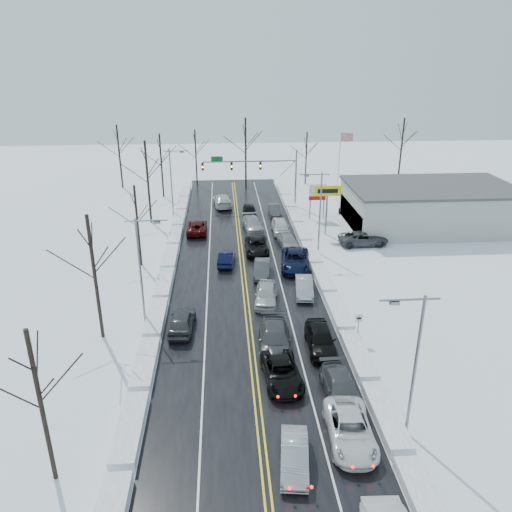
{
  "coord_description": "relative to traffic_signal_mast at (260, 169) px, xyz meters",
  "views": [
    {
      "loc": [
        -1.87,
        -40.38,
        20.81
      ],
      "look_at": [
        1.18,
        3.56,
        2.5
      ],
      "focal_mm": 35.0,
      "sensor_mm": 36.0,
      "label": 1
    }
  ],
  "objects": [
    {
      "name": "queued_car_11",
      "position": [
        1.95,
        -42.58,
        -5.48
      ],
      "size": [
        2.28,
        5.16,
        1.47
      ],
      "primitive_type": "imported",
      "rotation": [
        0.0,
        0.0,
        0.04
      ],
      "color": "#44474A",
      "rests_on": "ground"
    },
    {
      "name": "streetlight_nw",
      "position": [
        -11.74,
        -3.99,
        -0.17
      ],
      "size": [
        3.2,
        0.25,
        9.0
      ],
      "color": "slate",
      "rests_on": "ground"
    },
    {
      "name": "flagpole",
      "position": [
        11.72,
        2.01,
        0.45
      ],
      "size": [
        1.87,
        1.2,
        10.0
      ],
      "color": "silver",
      "rests_on": "ground"
    },
    {
      "name": "queued_car_17",
      "position": [
        1.66,
        -4.08,
        -5.48
      ],
      "size": [
        1.51,
        4.26,
        1.4
      ],
      "primitive_type": "imported",
      "rotation": [
        0.0,
        0.0,
        -0.01
      ],
      "color": "#404346",
      "rests_on": "ground"
    },
    {
      "name": "streetlight_sw",
      "position": [
        -11.74,
        -31.99,
        -0.17
      ],
      "size": [
        3.2,
        0.25,
        9.0
      ],
      "color": "slate",
      "rests_on": "ground"
    },
    {
      "name": "used_vehicles_sign",
      "position": [
        7.05,
        -5.99,
        -2.16
      ],
      "size": [
        2.2,
        0.22,
        4.65
      ],
      "color": "slate",
      "rests_on": "ground"
    },
    {
      "name": "tree_left_d",
      "position": [
        -14.65,
        -5.99,
        1.86
      ],
      "size": [
        4.2,
        4.2,
        10.5
      ],
      "color": "#2D231C",
      "rests_on": "ground"
    },
    {
      "name": "queued_car_4",
      "position": [
        -1.69,
        -29.19,
        -5.48
      ],
      "size": [
        2.55,
        4.99,
        1.63
      ],
      "primitive_type": "imported",
      "rotation": [
        0.0,
        0.0,
        -0.13
      ],
      "color": "#B8B8BA",
      "rests_on": "ground"
    },
    {
      "name": "tree_left_a",
      "position": [
        -14.45,
        -47.99,
        0.81
      ],
      "size": [
        3.6,
        3.6,
        9.0
      ],
      "color": "#2D231C",
      "rests_on": "ground"
    },
    {
      "name": "speed_limit_sign",
      "position": [
        4.75,
        -35.99,
        -3.84
      ],
      "size": [
        0.55,
        0.09,
        2.35
      ],
      "color": "slate",
      "rests_on": "ground"
    },
    {
      "name": "queued_car_10",
      "position": [
        1.61,
        -46.36,
        -5.48
      ],
      "size": [
        2.8,
        5.59,
        1.52
      ],
      "primitive_type": "imported",
      "rotation": [
        0.0,
        0.0,
        -0.05
      ],
      "color": "white",
      "rests_on": "ground"
    },
    {
      "name": "queued_car_5",
      "position": [
        -1.59,
        -23.42,
        -5.48
      ],
      "size": [
        2.03,
        4.52,
        1.44
      ],
      "primitive_type": "imported",
      "rotation": [
        0.0,
        0.0,
        -0.12
      ],
      "color": "#3F4144",
      "rests_on": "ground"
    },
    {
      "name": "tree_far_d",
      "position": [
        8.55,
        12.51,
        0.46
      ],
      "size": [
        3.4,
        3.4,
        8.5
      ],
      "color": "#2D231C",
      "rests_on": "ground"
    },
    {
      "name": "streetlight_se",
      "position": [
        4.85,
        -45.99,
        -0.17
      ],
      "size": [
        3.2,
        0.25,
        9.0
      ],
      "color": "slate",
      "rests_on": "ground"
    },
    {
      "name": "queued_car_1",
      "position": [
        -1.84,
        -48.04,
        -5.48
      ],
      "size": [
        1.97,
        4.34,
        1.38
      ],
      "primitive_type": "imported",
      "rotation": [
        0.0,
        0.0,
        -0.12
      ],
      "color": "#A2A4AA",
      "rests_on": "ground"
    },
    {
      "name": "oncoming_car_3",
      "position": [
        -8.81,
        -33.41,
        -5.48
      ],
      "size": [
        2.21,
        4.84,
        1.61
      ],
      "primitive_type": "imported",
      "rotation": [
        0.0,
        0.0,
        3.07
      ],
      "color": "#383A3C",
      "rests_on": "ground"
    },
    {
      "name": "queued_car_13",
      "position": [
        1.92,
        -27.8,
        -5.48
      ],
      "size": [
        2.01,
        4.55,
        1.45
      ],
      "primitive_type": "imported",
      "rotation": [
        0.0,
        0.0,
        -0.11
      ],
      "color": "#A3A6AB",
      "rests_on": "ground"
    },
    {
      "name": "tires_plus_sign",
      "position": [
        7.05,
        -12.0,
        -0.49
      ],
      "size": [
        3.2,
        0.34,
        6.0
      ],
      "color": "slate",
      "rests_on": "ground"
    },
    {
      "name": "traffic_signal_mast",
      "position": [
        0.0,
        0.0,
        0.0
      ],
      "size": [
        13.28,
        0.39,
        8.0
      ],
      "color": "slate",
      "rests_on": "ground"
    },
    {
      "name": "tree_far_c",
      "position": [
        -1.45,
        11.01,
        2.21
      ],
      "size": [
        4.4,
        4.4,
        11.0
      ],
      "color": "#2D231C",
      "rests_on": "ground"
    },
    {
      "name": "oncoming_car_1",
      "position": [
        -8.55,
        -10.42,
        -5.48
      ],
      "size": [
        2.47,
        5.23,
        1.44
      ],
      "primitive_type": "imported",
      "rotation": [
        0.0,
        0.0,
        3.16
      ],
      "color": "#440909",
      "rests_on": "ground"
    },
    {
      "name": "queued_car_2",
      "position": [
        -1.64,
        -40.59,
        -5.48
      ],
      "size": [
        2.78,
        5.36,
        1.44
      ],
      "primitive_type": "imported",
      "rotation": [
        0.0,
        0.0,
        0.08
      ],
      "color": "black",
      "rests_on": "ground"
    },
    {
      "name": "tree_left_e",
      "position": [
        -14.25,
        6.01,
        1.16
      ],
      "size": [
        3.8,
        3.8,
        9.5
      ],
      "color": "#2D231C",
      "rests_on": "ground"
    },
    {
      "name": "queued_car_12",
      "position": [
        1.71,
        -36.84,
        -5.48
      ],
      "size": [
        2.17,
        5.11,
        1.72
      ],
      "primitive_type": "imported",
      "rotation": [
        0.0,
        0.0,
        -0.03
      ],
      "color": "black",
      "rests_on": "ground"
    },
    {
      "name": "tree_far_a",
      "position": [
        -21.45,
        12.01,
        1.51
      ],
      "size": [
        4.0,
        4.0,
        10.0
      ],
      "color": "#2D231C",
      "rests_on": "ground"
    },
    {
      "name": "queued_car_3",
      "position": [
        -1.72,
        -36.68,
        -5.48
      ],
      "size": [
        2.77,
        6.03,
        1.71
      ],
      "primitive_type": "imported",
      "rotation": [
        0.0,
        0.0,
        -0.06
      ],
      "color": "#404345",
      "rests_on": "ground"
    },
    {
      "name": "oncoming_car_2",
      "position": [
        -5.32,
        0.56,
        -5.48
      ],
      "size": [
        2.92,
        6.1,
        1.71
      ],
      "primitive_type": "imported",
      "rotation": [
        0.0,
        0.0,
        3.23
      ],
      "color": "silver",
      "rests_on": "ground"
    },
    {
      "name": "tree_left_c",
      "position": [
        -13.95,
        -19.99,
        0.46
      ],
      "size": [
        3.4,
        3.4,
        8.5
      ],
      "color": "#2D231C",
      "rests_on": "ground"
    },
    {
      "name": "queued_car_8",
      "position": [
        -1.74,
        -4.27,
        -5.48
      ],
      "size": [
        1.74,
        4.3,
        1.46
      ],
      "primitive_type": "imported",
      "rotation": [
        0.0,
        0.0,
        0.0
      ],
      "color": "black",
      "rests_on": "ground"
    },
    {
      "name": "snow_bank_left",
      "position": [
        -11.05,
        -25.99,
        -5.48
      ],
      "size": [
        1.45,
        72.0,
        0.71
      ],
      "primitive_type": "cube",
      "color": "white",
      "rests_on": "ground"
    },
    {
      "name": "oncoming_car_0",
      "position": [
        -5.06,
        -20.36,
        -5.48
      ],
      "size": [
        2.0,
        4.5,
        1.44
      ],
      "primitive_type": "imported",
      "rotation": [
        0.0,
        0.0,
        3.03
      ],
      "color": "black",
      "rests_on": "ground"
    },
    {
      "name": "parked_car_2",
      "position": [
        11.6,
        -6.01,
        -5.48
      ],
      "size": [
        2.55,
        5.1,
        1.67
      ],
      "primitive_type": "imported",
      "rotation": [
        0.0,
        0.0,
        3.26
      ],
      "color": "black",
      "rests_on": "ground"
    },
    {
      "name": "dealership_building",
      "position": [
        20.53,
        -9.99,
        -2.82
      ],
      "size": [
        20.4,
        12.4,
        5.3
      ],
      "color": "#A5A5A1",
      "rests_on": "ground"
    },
    {
      "name": "parked_car_1",
      "position": [
        13.51,
        -11.98,
        -5.48
      ],
      "size": [
        1.99,
        4.69,
        1.35
      ],
      "primitive_type": "imported",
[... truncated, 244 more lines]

